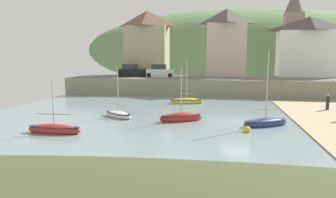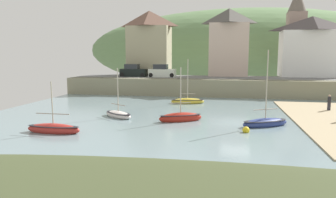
{
  "view_description": "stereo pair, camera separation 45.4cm",
  "coord_description": "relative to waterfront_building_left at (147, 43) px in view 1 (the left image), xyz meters",
  "views": [
    {
      "loc": [
        -1.42,
        -26.72,
        5.72
      ],
      "look_at": [
        -6.37,
        2.73,
        1.51
      ],
      "focal_mm": 33.24,
      "sensor_mm": 36.0,
      "label": 1
    },
    {
      "loc": [
        -0.97,
        -26.64,
        5.72
      ],
      "look_at": [
        -6.37,
        2.73,
        1.51
      ],
      "focal_mm": 33.24,
      "sensor_mm": 36.0,
      "label": 2
    }
  ],
  "objects": [
    {
      "name": "ground",
      "position": [
        15.1,
        -34.76,
        -7.68
      ],
      "size": [
        48.0,
        41.0,
        0.61
      ],
      "color": "gray"
    },
    {
      "name": "quay_seawall",
      "position": [
        13.7,
        -7.7,
        -6.49
      ],
      "size": [
        48.0,
        9.4,
        2.4
      ],
      "color": "gray",
      "rests_on": "ground"
    },
    {
      "name": "hillside_backdrop",
      "position": [
        17.38,
        30.0,
        -0.84
      ],
      "size": [
        80.0,
        44.0,
        20.0
      ],
      "color": "#608251",
      "rests_on": "ground"
    },
    {
      "name": "waterfront_building_left",
      "position": [
        0.0,
        0.0,
        0.0
      ],
      "size": [
        7.13,
        5.28,
        10.68
      ],
      "color": "tan",
      "rests_on": "ground"
    },
    {
      "name": "waterfront_building_centre",
      "position": [
        13.14,
        0.0,
        0.02
      ],
      "size": [
        6.39,
        5.11,
        10.72
      ],
      "color": "beige",
      "rests_on": "ground"
    },
    {
      "name": "waterfront_building_right",
      "position": [
        25.71,
        0.0,
        -0.75
      ],
      "size": [
        9.29,
        4.69,
        9.23
      ],
      "color": "white",
      "rests_on": "ground"
    },
    {
      "name": "church_with_spire",
      "position": [
        24.15,
        4.0,
        1.98
      ],
      "size": [
        3.0,
        3.0,
        14.44
      ],
      "color": "gray",
      "rests_on": "ground"
    },
    {
      "name": "sailboat_blue_trim",
      "position": [
        0.23,
        -31.14,
        -7.56
      ],
      "size": [
        4.21,
        1.14,
        4.03
      ],
      "rotation": [
        0.0,
        0.0,
        -0.01
      ],
      "color": "#AA2A24",
      "rests_on": "ground"
    },
    {
      "name": "motorboat_with_cabin",
      "position": [
        3.02,
        -24.66,
        -7.59
      ],
      "size": [
        3.56,
        3.03,
        4.73
      ],
      "rotation": [
        0.0,
        0.0,
        -0.61
      ],
      "color": "silver",
      "rests_on": "ground"
    },
    {
      "name": "sailboat_nearest_shore",
      "position": [
        16.04,
        -26.01,
        -7.56
      ],
      "size": [
        4.24,
        3.15,
        6.33
      ],
      "rotation": [
        0.0,
        0.0,
        0.51
      ],
      "color": "navy",
      "rests_on": "ground"
    },
    {
      "name": "sailboat_white_hull",
      "position": [
        8.98,
        -25.4,
        -7.52
      ],
      "size": [
        3.93,
        2.55,
        4.92
      ],
      "rotation": [
        0.0,
        0.0,
        0.44
      ],
      "color": "#A42419",
      "rests_on": "ground"
    },
    {
      "name": "dinghy_open_wooden",
      "position": [
        8.37,
        -15.15,
        -7.57
      ],
      "size": [
        4.17,
        2.09,
        5.46
      ],
      "rotation": [
        0.0,
        0.0,
        0.21
      ],
      "color": "gold",
      "rests_on": "ground"
    },
    {
      "name": "parked_car_near_slipway",
      "position": [
        -1.55,
        -4.5,
        -4.64
      ],
      "size": [
        4.15,
        1.82,
        1.95
      ],
      "rotation": [
        0.0,
        0.0,
        -0.03
      ],
      "color": "black",
      "rests_on": "ground"
    },
    {
      "name": "parked_car_by_wall",
      "position": [
        3.06,
        -4.5,
        -4.64
      ],
      "size": [
        4.12,
        1.82,
        1.95
      ],
      "rotation": [
        0.0,
        0.0,
        -0.01
      ],
      "color": "silver",
      "rests_on": "ground"
    },
    {
      "name": "person_near_water",
      "position": [
        23.36,
        -17.73,
        -6.86
      ],
      "size": [
        0.34,
        0.34,
        1.62
      ],
      "color": "#282833",
      "rests_on": "ground"
    },
    {
      "name": "mooring_buoy",
      "position": [
        14.37,
        -28.43,
        -7.68
      ],
      "size": [
        0.54,
        0.54,
        0.54
      ],
      "color": "yellow",
      "rests_on": "ground"
    }
  ]
}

